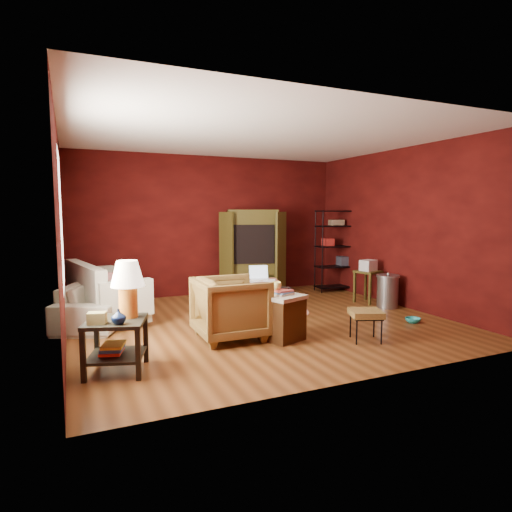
# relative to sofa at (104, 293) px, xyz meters

# --- Properties ---
(room) EXTENTS (5.54, 5.04, 2.84)m
(room) POSITION_rel_sofa_xyz_m (2.16, -1.16, 0.99)
(room) COLOR brown
(room) RESTS_ON ground
(sofa) EXTENTS (1.41, 2.19, 0.83)m
(sofa) POSITION_rel_sofa_xyz_m (0.00, 0.00, 0.00)
(sofa) COLOR #AEAA96
(sofa) RESTS_ON ground
(armchair) EXTENTS (0.84, 0.89, 0.91)m
(armchair) POSITION_rel_sofa_xyz_m (1.47, -1.76, 0.04)
(armchair) COLOR black
(armchair) RESTS_ON ground
(pet_bowl_steel) EXTENTS (0.27, 0.16, 0.26)m
(pet_bowl_steel) POSITION_rel_sofa_xyz_m (4.05, -1.57, -0.28)
(pet_bowl_steel) COLOR silver
(pet_bowl_steel) RESTS_ON ground
(pet_bowl_turquoise) EXTENTS (0.24, 0.10, 0.23)m
(pet_bowl_turquoise) POSITION_rel_sofa_xyz_m (4.30, -2.13, -0.30)
(pet_bowl_turquoise) COLOR teal
(pet_bowl_turquoise) RESTS_ON ground
(vase) EXTENTS (0.19, 0.19, 0.15)m
(vase) POSITION_rel_sofa_xyz_m (-0.04, -2.59, 0.22)
(vase) COLOR #0C1A3D
(vase) RESTS_ON side_table
(mug) EXTENTS (0.15, 0.13, 0.13)m
(mug) POSITION_rel_sofa_xyz_m (1.99, -2.07, 0.32)
(mug) COLOR #FDF87C
(mug) RESTS_ON hamper
(side_table) EXTENTS (0.74, 0.74, 1.17)m
(side_table) POSITION_rel_sofa_xyz_m (0.02, -2.37, 0.29)
(side_table) COLOR black
(side_table) RESTS_ON ground
(sofa_cushions) EXTENTS (1.15, 2.06, 0.82)m
(sofa_cushions) POSITION_rel_sofa_xyz_m (-0.00, 0.00, -0.01)
(sofa_cushions) COLOR #AEAA96
(sofa_cushions) RESTS_ON sofa
(hamper) EXTENTS (0.63, 0.63, 0.69)m
(hamper) POSITION_rel_sofa_xyz_m (2.07, -2.08, -0.10)
(hamper) COLOR #482710
(hamper) RESTS_ON ground
(footstool) EXTENTS (0.52, 0.52, 0.41)m
(footstool) POSITION_rel_sofa_xyz_m (3.05, -2.58, -0.06)
(footstool) COLOR black
(footstool) RESTS_ON ground
(rug_round) EXTENTS (1.79, 1.79, 0.01)m
(rug_round) POSITION_rel_sofa_xyz_m (2.58, -0.60, -0.41)
(rug_round) COLOR beige
(rug_round) RESTS_ON ground
(rug_oriental) EXTENTS (1.20, 0.92, 0.01)m
(rug_oriental) POSITION_rel_sofa_xyz_m (2.33, -0.48, -0.40)
(rug_oriental) COLOR #52151B
(rug_oriental) RESTS_ON ground
(laptop_desk) EXTENTS (0.70, 0.59, 0.75)m
(laptop_desk) POSITION_rel_sofa_xyz_m (2.51, -0.40, 0.05)
(laptop_desk) COLOR #B86554
(laptop_desk) RESTS_ON ground
(tv_armoire) EXTENTS (1.30, 0.96, 1.73)m
(tv_armoire) POSITION_rel_sofa_xyz_m (2.95, 0.95, 0.48)
(tv_armoire) COLOR #473E14
(tv_armoire) RESTS_ON ground
(wire_shelving) EXTENTS (0.87, 0.45, 1.72)m
(wire_shelving) POSITION_rel_sofa_xyz_m (4.73, 0.57, 0.53)
(wire_shelving) COLOR black
(wire_shelving) RESTS_ON ground
(small_stand) EXTENTS (0.49, 0.49, 0.80)m
(small_stand) POSITION_rel_sofa_xyz_m (4.60, -0.66, 0.18)
(small_stand) COLOR #473E14
(small_stand) RESTS_ON ground
(trash_can) EXTENTS (0.52, 0.52, 0.63)m
(trash_can) POSITION_rel_sofa_xyz_m (4.64, -1.15, -0.12)
(trash_can) COLOR #929599
(trash_can) RESTS_ON ground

